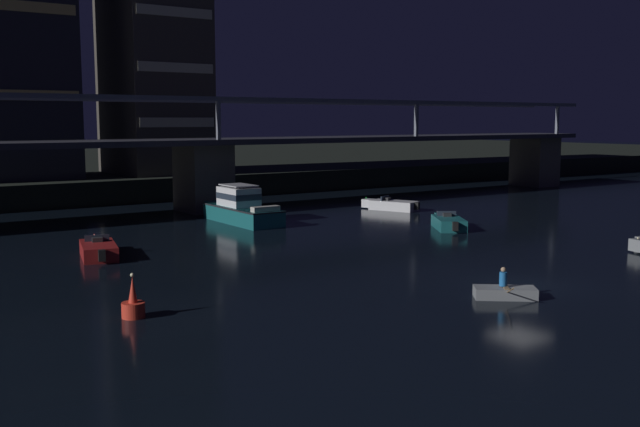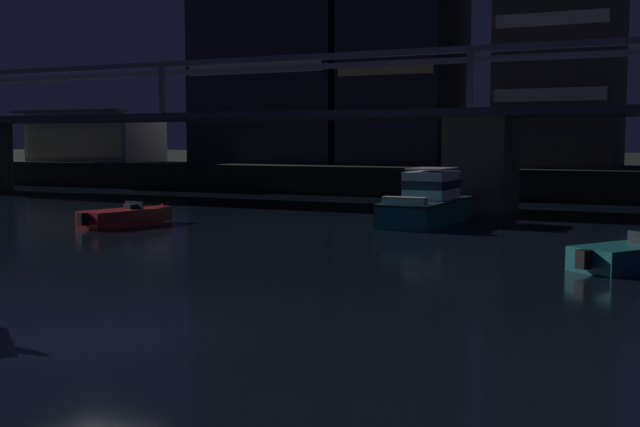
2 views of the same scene
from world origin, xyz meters
The scene contains 10 objects.
ground_plane centered at (0.00, 0.00, 0.00)m, with size 400.00×400.00×0.00m, color black.
far_riverbank centered at (0.00, 81.45, 1.10)m, with size 240.00×80.00×2.20m, color black.
river_bridge centered at (0.00, 33.44, 4.48)m, with size 89.56×6.40×9.38m.
tower_central centered at (2.16, 48.95, 15.14)m, with size 8.20×11.31×26.19m.
cabin_cruiser_near_left centered at (-0.71, 25.76, 1.05)m, with size 2.77×9.16×2.79m.
speedboat_near_center centered at (13.35, 25.12, 0.41)m, with size 3.17×5.05×1.16m.
speedboat_near_right centered at (-13.91, 17.96, 0.41)m, with size 2.66×5.21×1.16m.
speedboat_mid_center centered at (9.75, 14.70, 0.41)m, with size 3.79×4.79×1.16m.
channel_buoy centered at (-16.85, 4.69, 0.48)m, with size 0.90×0.90×1.76m.
dinghy_with_paddler centered at (-2.64, -1.37, 0.28)m, with size 2.72×2.67×1.36m.
Camera 1 is at (-26.63, -22.20, 7.61)m, focal length 41.32 mm.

